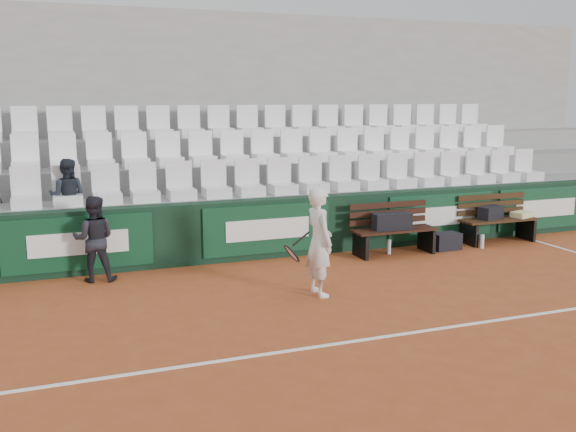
% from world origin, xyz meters
% --- Properties ---
extents(ground, '(80.00, 80.00, 0.00)m').
position_xyz_m(ground, '(0.00, 0.00, 0.00)').
color(ground, '#A04A24').
rests_on(ground, ground).
extents(court_baseline, '(18.00, 0.06, 0.01)m').
position_xyz_m(court_baseline, '(0.00, 0.00, 0.00)').
color(court_baseline, white).
rests_on(court_baseline, ground).
extents(back_barrier, '(18.00, 0.34, 1.00)m').
position_xyz_m(back_barrier, '(0.07, 3.99, 0.50)').
color(back_barrier, black).
rests_on(back_barrier, ground).
extents(grandstand_tier_front, '(18.00, 0.95, 1.00)m').
position_xyz_m(grandstand_tier_front, '(0.00, 4.62, 0.50)').
color(grandstand_tier_front, gray).
rests_on(grandstand_tier_front, ground).
extents(grandstand_tier_mid, '(18.00, 0.95, 1.45)m').
position_xyz_m(grandstand_tier_mid, '(0.00, 5.58, 0.72)').
color(grandstand_tier_mid, gray).
rests_on(grandstand_tier_mid, ground).
extents(grandstand_tier_back, '(18.00, 0.95, 1.90)m').
position_xyz_m(grandstand_tier_back, '(0.00, 6.53, 0.95)').
color(grandstand_tier_back, gray).
rests_on(grandstand_tier_back, ground).
extents(grandstand_rear_wall, '(18.00, 0.30, 4.40)m').
position_xyz_m(grandstand_rear_wall, '(0.00, 7.15, 2.20)').
color(grandstand_rear_wall, '#999996').
rests_on(grandstand_rear_wall, ground).
extents(seat_row_front, '(11.90, 0.44, 0.63)m').
position_xyz_m(seat_row_front, '(0.00, 4.45, 1.31)').
color(seat_row_front, white).
rests_on(seat_row_front, grandstand_tier_front).
extents(seat_row_mid, '(11.90, 0.44, 0.63)m').
position_xyz_m(seat_row_mid, '(0.00, 5.40, 1.77)').
color(seat_row_mid, white).
rests_on(seat_row_mid, grandstand_tier_mid).
extents(seat_row_back, '(11.90, 0.44, 0.63)m').
position_xyz_m(seat_row_back, '(0.00, 6.35, 2.21)').
color(seat_row_back, white).
rests_on(seat_row_back, grandstand_tier_back).
extents(bench_left, '(1.50, 0.56, 0.45)m').
position_xyz_m(bench_left, '(1.96, 3.39, 0.23)').
color(bench_left, black).
rests_on(bench_left, ground).
extents(bench_right, '(1.50, 0.56, 0.45)m').
position_xyz_m(bench_right, '(4.26, 3.53, 0.23)').
color(bench_right, '#352010').
rests_on(bench_right, ground).
extents(sports_bag_left, '(0.68, 0.34, 0.28)m').
position_xyz_m(sports_bag_left, '(1.89, 3.37, 0.59)').
color(sports_bag_left, black).
rests_on(sports_bag_left, bench_left).
extents(sports_bag_right, '(0.55, 0.39, 0.23)m').
position_xyz_m(sports_bag_right, '(4.11, 3.57, 0.57)').
color(sports_bag_right, black).
rests_on(sports_bag_right, bench_right).
extents(towel, '(0.44, 0.37, 0.10)m').
position_xyz_m(towel, '(4.76, 3.49, 0.50)').
color(towel, beige).
rests_on(towel, bench_right).
extents(sports_bag_ground, '(0.50, 0.31, 0.30)m').
position_xyz_m(sports_bag_ground, '(3.01, 3.37, 0.15)').
color(sports_bag_ground, black).
rests_on(sports_bag_ground, ground).
extents(water_bottle_near, '(0.07, 0.07, 0.26)m').
position_xyz_m(water_bottle_near, '(1.89, 3.43, 0.13)').
color(water_bottle_near, silver).
rests_on(water_bottle_near, ground).
extents(water_bottle_far, '(0.07, 0.07, 0.25)m').
position_xyz_m(water_bottle_far, '(3.68, 3.22, 0.13)').
color(water_bottle_far, silver).
rests_on(water_bottle_far, ground).
extents(tennis_player, '(0.69, 0.56, 1.50)m').
position_xyz_m(tennis_player, '(-0.18, 1.73, 0.75)').
color(tennis_player, silver).
rests_on(tennis_player, ground).
extents(ball_kid, '(0.70, 0.59, 1.27)m').
position_xyz_m(ball_kid, '(-3.00, 3.52, 0.64)').
color(ball_kid, black).
rests_on(ball_kid, ground).
extents(spectator_c, '(0.68, 0.59, 1.19)m').
position_xyz_m(spectator_c, '(-3.30, 4.50, 1.60)').
color(spectator_c, '#1C222B').
rests_on(spectator_c, grandstand_tier_front).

